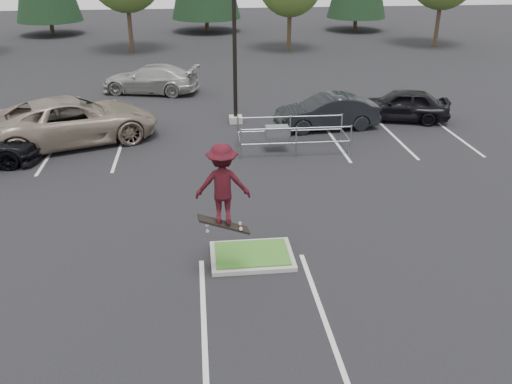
{
  "coord_description": "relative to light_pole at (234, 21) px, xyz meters",
  "views": [
    {
      "loc": [
        -1.27,
        -12.36,
        7.72
      ],
      "look_at": [
        0.28,
        1.5,
        1.25
      ],
      "focal_mm": 38.0,
      "sensor_mm": 36.0,
      "label": 1
    }
  ],
  "objects": [
    {
      "name": "light_pole",
      "position": [
        0.0,
        0.0,
        0.0
      ],
      "size": [
        0.7,
        0.6,
        10.12
      ],
      "color": "gray",
      "rests_on": "ground"
    },
    {
      "name": "ground",
      "position": [
        -0.5,
        -12.0,
        -4.56
      ],
      "size": [
        120.0,
        120.0,
        0.0
      ],
      "primitive_type": "plane",
      "color": "black",
      "rests_on": "ground"
    },
    {
      "name": "skateboarder",
      "position": [
        -1.27,
        -13.0,
        -1.93
      ],
      "size": [
        1.32,
        0.82,
        2.29
      ],
      "rotation": [
        0.0,
        0.0,
        3.07
      ],
      "color": "black",
      "rests_on": "ground"
    },
    {
      "name": "grass_median",
      "position": [
        -0.5,
        -12.0,
        -4.48
      ],
      "size": [
        2.2,
        1.6,
        0.16
      ],
      "color": "gray",
      "rests_on": "ground"
    },
    {
      "name": "car_r_black",
      "position": [
        7.8,
        -0.5,
        -3.81
      ],
      "size": [
        4.72,
        2.9,
        1.5
      ],
      "primitive_type": "imported",
      "rotation": [
        0.0,
        0.0,
        4.44
      ],
      "color": "black",
      "rests_on": "ground"
    },
    {
      "name": "car_l_tan",
      "position": [
        -7.0,
        -2.11,
        -3.6
      ],
      "size": [
        7.56,
        5.42,
        1.91
      ],
      "primitive_type": "imported",
      "rotation": [
        0.0,
        0.0,
        1.94
      ],
      "color": "gray",
      "rests_on": "ground"
    },
    {
      "name": "car_far_silver",
      "position": [
        -4.22,
        6.0,
        -3.79
      ],
      "size": [
        5.7,
        3.47,
        1.55
      ],
      "primitive_type": "imported",
      "rotation": [
        0.0,
        0.0,
        4.45
      ],
      "color": "#A1A19B",
      "rests_on": "ground"
    },
    {
      "name": "cart_corral",
      "position": [
        1.5,
        -3.99,
        -3.78
      ],
      "size": [
        4.41,
        1.64,
        1.24
      ],
      "rotation": [
        0.0,
        0.0,
        -0.02
      ],
      "color": "gray",
      "rests_on": "ground"
    },
    {
      "name": "car_r_charc",
      "position": [
        4.0,
        -1.34,
        -3.8
      ],
      "size": [
        4.73,
        2.06,
        1.51
      ],
      "primitive_type": "imported",
      "rotation": [
        0.0,
        0.0,
        4.81
      ],
      "color": "black",
      "rests_on": "ground"
    },
    {
      "name": "stall_lines",
      "position": [
        -1.85,
        -5.98,
        -4.56
      ],
      "size": [
        22.62,
        17.6,
        0.01
      ],
      "color": "beige",
      "rests_on": "ground"
    }
  ]
}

